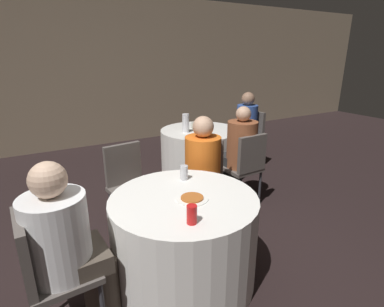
% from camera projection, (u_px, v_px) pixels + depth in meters
% --- Properties ---
extents(ground_plane, '(16.00, 16.00, 0.00)m').
position_uv_depth(ground_plane, '(161.00, 291.00, 2.30)').
color(ground_plane, black).
extents(wall_back, '(16.00, 0.06, 2.80)m').
position_uv_depth(wall_back, '(62.00, 73.00, 5.34)').
color(wall_back, gray).
rests_on(wall_back, ground_plane).
extents(table_near, '(1.11, 1.11, 0.73)m').
position_uv_depth(table_near, '(184.00, 240.00, 2.32)').
color(table_near, white).
rests_on(table_near, ground_plane).
extents(table_far, '(1.10, 1.10, 0.73)m').
position_uv_depth(table_far, '(200.00, 155.00, 4.27)').
color(table_far, white).
rests_on(table_far, ground_plane).
extents(chair_near_north, '(0.45, 0.45, 0.88)m').
position_uv_depth(chair_near_north, '(128.00, 179.00, 2.99)').
color(chair_near_north, '#59514C').
rests_on(chair_near_north, ground_plane).
extents(chair_near_west, '(0.43, 0.42, 0.88)m').
position_uv_depth(chair_near_west, '(45.00, 267.00, 1.76)').
color(chair_near_west, '#59514C').
rests_on(chair_near_west, ground_plane).
extents(chair_near_northeast, '(0.56, 0.56, 0.88)m').
position_uv_depth(chair_near_northeast, '(204.00, 173.00, 3.16)').
color(chair_near_northeast, '#59514C').
rests_on(chair_near_northeast, ground_plane).
extents(chair_far_east, '(0.43, 0.42, 0.88)m').
position_uv_depth(chair_far_east, '(250.00, 134.00, 4.71)').
color(chair_far_east, '#59514C').
rests_on(chair_far_east, ground_plane).
extents(chair_far_south, '(0.42, 0.42, 0.88)m').
position_uv_depth(chair_far_south, '(246.00, 163.00, 3.44)').
color(chair_far_south, '#59514C').
rests_on(chair_far_south, ground_plane).
extents(person_blue_shirt, '(0.50, 0.32, 1.19)m').
position_uv_depth(person_blue_shirt, '(243.00, 131.00, 4.60)').
color(person_blue_shirt, '#4C4238').
rests_on(person_blue_shirt, ground_plane).
extents(person_orange_shirt, '(0.49, 0.50, 1.16)m').
position_uv_depth(person_orange_shirt, '(202.00, 173.00, 2.99)').
color(person_orange_shirt, '#33384C').
rests_on(person_orange_shirt, ground_plane).
extents(person_floral_shirt, '(0.35, 0.51, 1.18)m').
position_uv_depth(person_floral_shirt, '(237.00, 154.00, 3.54)').
color(person_floral_shirt, '#282828').
rests_on(person_floral_shirt, ground_plane).
extents(person_white_shirt, '(0.53, 0.38, 1.18)m').
position_uv_depth(person_white_shirt, '(71.00, 247.00, 1.82)').
color(person_white_shirt, '#4C4238').
rests_on(person_white_shirt, ground_plane).
extents(pizza_plate_near, '(0.24, 0.24, 0.02)m').
position_uv_depth(pizza_plate_near, '(192.00, 198.00, 2.17)').
color(pizza_plate_near, white).
rests_on(pizza_plate_near, table_near).
extents(soda_can_silver, '(0.07, 0.07, 0.12)m').
position_uv_depth(soda_can_silver, '(184.00, 173.00, 2.50)').
color(soda_can_silver, silver).
rests_on(soda_can_silver, table_near).
extents(soda_can_red, '(0.07, 0.07, 0.12)m').
position_uv_depth(soda_can_red, '(192.00, 214.00, 1.85)').
color(soda_can_red, red).
rests_on(soda_can_red, table_near).
extents(bottle_far, '(0.09, 0.09, 0.25)m').
position_uv_depth(bottle_far, '(186.00, 123.00, 3.99)').
color(bottle_far, white).
rests_on(bottle_far, table_far).
extents(cup_far, '(0.09, 0.09, 0.09)m').
position_uv_depth(cup_far, '(194.00, 125.00, 4.20)').
color(cup_far, silver).
rests_on(cup_far, table_far).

